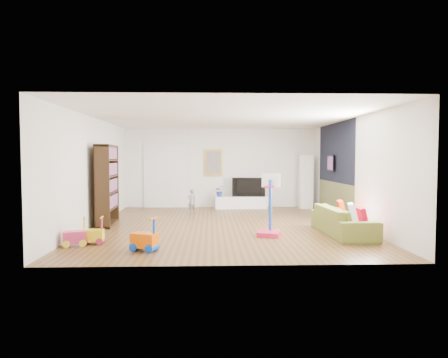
{
  "coord_description": "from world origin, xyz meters",
  "views": [
    {
      "loc": [
        -0.35,
        -9.96,
        1.7
      ],
      "look_at": [
        0.0,
        0.4,
        1.15
      ],
      "focal_mm": 32.0,
      "sensor_mm": 36.0,
      "label": 1
    }
  ],
  "objects_px": {
    "media_console": "(241,202)",
    "sofa": "(343,221)",
    "bookshelf": "(107,185)",
    "basketball_hoop": "(269,205)"
  },
  "relations": [
    {
      "from": "basketball_hoop",
      "to": "sofa",
      "type": "bearing_deg",
      "value": 19.96
    },
    {
      "from": "bookshelf",
      "to": "basketball_hoop",
      "type": "height_order",
      "value": "bookshelf"
    },
    {
      "from": "sofa",
      "to": "basketball_hoop",
      "type": "xyz_separation_m",
      "value": [
        -1.66,
        -0.08,
        0.37
      ]
    },
    {
      "from": "bookshelf",
      "to": "basketball_hoop",
      "type": "bearing_deg",
      "value": -25.83
    },
    {
      "from": "basketball_hoop",
      "to": "media_console",
      "type": "bearing_deg",
      "value": 110.33
    },
    {
      "from": "media_console",
      "to": "bookshelf",
      "type": "xyz_separation_m",
      "value": [
        -3.64,
        -3.13,
        0.81
      ]
    },
    {
      "from": "bookshelf",
      "to": "basketball_hoop",
      "type": "xyz_separation_m",
      "value": [
        3.9,
        -1.57,
        -0.33
      ]
    },
    {
      "from": "bookshelf",
      "to": "basketball_hoop",
      "type": "relative_size",
      "value": 1.49
    },
    {
      "from": "media_console",
      "to": "sofa",
      "type": "height_order",
      "value": "sofa"
    },
    {
      "from": "media_console",
      "to": "sofa",
      "type": "relative_size",
      "value": 0.82
    }
  ]
}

